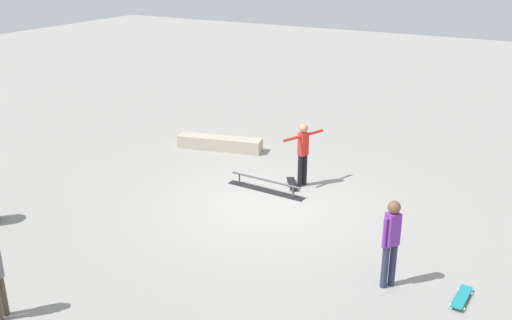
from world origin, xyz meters
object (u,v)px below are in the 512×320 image
at_px(grind_rail, 266,186).
at_px(skateboard_main, 292,183).
at_px(bystander_purple_shirt, 391,239).
at_px(loose_skateboard_teal, 461,297).
at_px(skate_ledge, 220,143).
at_px(skater_main, 303,150).

xyz_separation_m(grind_rail, skateboard_main, (-0.46, -0.61, -0.06)).
height_order(grind_rail, bystander_purple_shirt, bystander_purple_shirt).
distance_m(bystander_purple_shirt, loose_skateboard_teal, 1.57).
height_order(skate_ledge, skateboard_main, skate_ledge).
xyz_separation_m(skate_ledge, skateboard_main, (-3.17, 1.50, -0.12)).
bearing_deg(skate_ledge, bystander_purple_shirt, 144.16).
bearing_deg(skate_ledge, grind_rail, 142.20).
height_order(grind_rail, skater_main, skater_main).
bearing_deg(grind_rail, bystander_purple_shirt, 148.65).
bearing_deg(skate_ledge, skateboard_main, 154.70).
bearing_deg(loose_skateboard_teal, skate_ledge, -116.84).
distance_m(grind_rail, skater_main, 1.31).
height_order(skateboard_main, bystander_purple_shirt, bystander_purple_shirt).
xyz_separation_m(skate_ledge, skater_main, (-3.38, 1.34, 0.77)).
relative_size(skater_main, bystander_purple_shirt, 0.98).
bearing_deg(skateboard_main, skate_ledge, 31.61).
xyz_separation_m(grind_rail, bystander_purple_shirt, (-3.99, 2.74, 0.83)).
bearing_deg(grind_rail, skater_main, -127.73).
distance_m(grind_rail, bystander_purple_shirt, 4.91).
bearing_deg(bystander_purple_shirt, loose_skateboard_teal, 134.22).
distance_m(skater_main, loose_skateboard_teal, 5.76).
xyz_separation_m(skater_main, skateboard_main, (0.21, 0.16, -0.89)).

